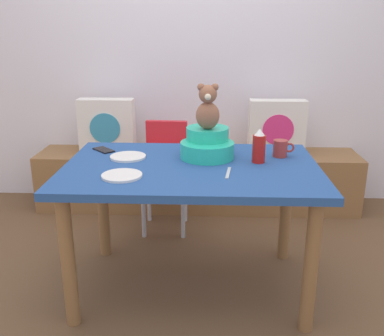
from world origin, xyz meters
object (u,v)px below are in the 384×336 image
object	(u,v)px
highchair	(165,161)
cell_phone	(104,150)
dining_table	(191,183)
teddy_bear	(208,108)
pillow_floral_left	(107,126)
infant_seat_teal	(207,144)
dinner_plate_far	(122,176)
ketchup_bottle	(259,147)
dinner_plate_near	(128,157)
coffee_mug	(281,148)
book_stack	(167,147)
pillow_floral_right	(277,128)

from	to	relation	value
highchair	cell_phone	xyz separation A→B (m)	(-0.31, -0.50, 0.22)
dining_table	teddy_bear	distance (m)	0.42
pillow_floral_left	teddy_bear	distance (m)	1.34
infant_seat_teal	dinner_plate_far	size ratio (longest dim) A/B	1.65
dining_table	highchair	distance (m)	0.80
ketchup_bottle	dinner_plate_far	world-z (taller)	ketchup_bottle
teddy_bear	dinner_plate_near	xyz separation A→B (m)	(-0.44, -0.04, -0.27)
dining_table	coffee_mug	xyz separation A→B (m)	(0.50, 0.18, 0.15)
infant_seat_teal	pillow_floral_left	bearing A→B (deg)	128.47
infant_seat_teal	cell_phone	bearing A→B (deg)	170.63
book_stack	dinner_plate_near	size ratio (longest dim) A/B	1.00
highchair	teddy_bear	distance (m)	0.84
pillow_floral_right	dinner_plate_far	xyz separation A→B (m)	(-0.96, -1.38, 0.07)
highchair	ketchup_bottle	world-z (taller)	ketchup_bottle
ketchup_bottle	dinner_plate_far	bearing A→B (deg)	-158.94
teddy_bear	cell_phone	world-z (taller)	teddy_bear
teddy_bear	coffee_mug	world-z (taller)	teddy_bear
infant_seat_teal	ketchup_bottle	size ratio (longest dim) A/B	1.78
teddy_bear	highchair	bearing A→B (deg)	116.98
infant_seat_teal	book_stack	bearing A→B (deg)	107.56
dinner_plate_near	coffee_mug	bearing A→B (deg)	3.95
infant_seat_teal	dinner_plate_near	xyz separation A→B (m)	(-0.44, -0.04, -0.07)
ketchup_bottle	book_stack	bearing A→B (deg)	118.14
coffee_mug	dinner_plate_far	world-z (taller)	coffee_mug
highchair	infant_seat_teal	distance (m)	0.74
highchair	teddy_bear	world-z (taller)	teddy_bear
pillow_floral_left	infant_seat_teal	distance (m)	1.31
book_stack	ketchup_bottle	xyz separation A→B (m)	(0.61, -1.13, 0.32)
book_stack	infant_seat_teal	bearing A→B (deg)	-72.44
teddy_bear	dinner_plate_near	distance (m)	0.52
book_stack	dinner_plate_near	xyz separation A→B (m)	(-0.11, -1.08, 0.24)
pillow_floral_left	ketchup_bottle	bearing A→B (deg)	-45.67
pillow_floral_left	teddy_bear	bearing A→B (deg)	-51.54
ketchup_bottle	pillow_floral_left	bearing A→B (deg)	134.33
ketchup_bottle	infant_seat_teal	bearing A→B (deg)	161.32
infant_seat_teal	ketchup_bottle	distance (m)	0.29
book_stack	cell_phone	size ratio (longest dim) A/B	1.39
pillow_floral_left	dinner_plate_far	xyz separation A→B (m)	(0.39, -1.38, 0.07)
highchair	coffee_mug	size ratio (longest dim) A/B	6.58
ketchup_bottle	dinner_plate_near	bearing A→B (deg)	175.62
infant_seat_teal	teddy_bear	world-z (taller)	teddy_bear
teddy_bear	dinner_plate_far	distance (m)	0.61
teddy_bear	ketchup_bottle	size ratio (longest dim) A/B	1.35
pillow_floral_right	dinner_plate_near	distance (m)	1.45
coffee_mug	dining_table	bearing A→B (deg)	-160.37
dinner_plate_far	infant_seat_teal	bearing A→B (deg)	40.97
infant_seat_teal	highchair	bearing A→B (deg)	117.00
pillow_floral_right	highchair	bearing A→B (deg)	-153.93
dining_table	ketchup_bottle	bearing A→B (deg)	9.87
cell_phone	coffee_mug	bearing A→B (deg)	-47.85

